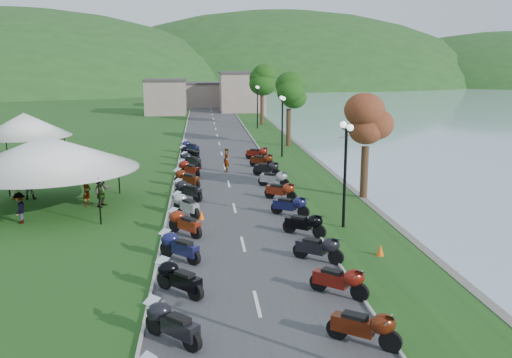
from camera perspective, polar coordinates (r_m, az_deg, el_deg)
name	(u,v)px	position (r m, az deg, el deg)	size (l,w,h in m)	color
road	(222,154)	(47.13, -3.64, 2.66)	(7.00, 120.00, 0.02)	#3E3E41
hills_backdrop	(205,84)	(206.60, -5.40, 9.98)	(360.00, 120.00, 76.00)	#285621
far_building	(199,95)	(91.60, -6.04, 8.81)	(18.00, 16.00, 5.00)	gray
moto_row_left	(185,214)	(26.62, -7.49, -3.69)	(2.60, 44.85, 1.10)	#331411
moto_row_right	(290,206)	(28.00, 3.62, -2.82)	(2.60, 35.28, 1.10)	#331411
vendor_tent_main	(48,173)	(31.05, -21.03, 0.62)	(6.41, 6.41, 4.00)	white
vendor_tent_side	(26,139)	(45.56, -23.05, 3.92)	(4.60, 4.60, 4.00)	white
tree_lakeside	(366,139)	(31.76, 11.47, 4.13)	(2.50, 2.50, 6.93)	#1E5013
pedestrian_a	(88,206)	(31.48, -17.31, -2.70)	(0.58, 0.42, 1.58)	slate
pedestrian_b	(30,199)	(34.14, -22.73, -1.96)	(0.84, 0.46, 1.74)	slate
pedestrian_c	(21,223)	(29.28, -23.49, -4.28)	(1.00, 0.41, 1.55)	slate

